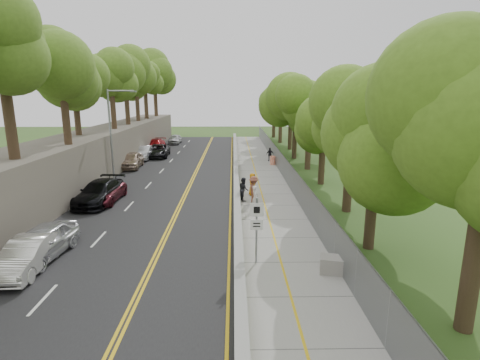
{
  "coord_description": "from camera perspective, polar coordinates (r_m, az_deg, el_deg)",
  "views": [
    {
      "loc": [
        0.03,
        -18.87,
        7.64
      ],
      "look_at": [
        0.5,
        8.0,
        1.4
      ],
      "focal_mm": 28.0,
      "sensor_mm": 36.0,
      "label": 1
    }
  ],
  "objects": [
    {
      "name": "painter_1",
      "position": [
        24.82,
        2.32,
        -2.74
      ],
      "size": [
        0.46,
        0.65,
        1.67
      ],
      "primitive_type": "imported",
      "rotation": [
        0.0,
        0.0,
        1.68
      ],
      "color": "silver",
      "rests_on": "sidewalk"
    },
    {
      "name": "trees_embankment",
      "position": [
        36.4,
        -22.98,
        16.59
      ],
      "size": [
        6.4,
        66.0,
        13.0
      ],
      "primitive_type": null,
      "color": "#598225",
      "rests_on": "rock_embankment"
    },
    {
      "name": "streetlight",
      "position": [
        34.64,
        -18.8,
        7.41
      ],
      "size": [
        2.52,
        0.22,
        8.0
      ],
      "color": "gray",
      "rests_on": "ground"
    },
    {
      "name": "car_8",
      "position": [
        58.83,
        -9.89,
        6.16
      ],
      "size": [
        1.74,
        4.2,
        1.42
      ],
      "primitive_type": "imported",
      "rotation": [
        0.0,
        0.0,
        -0.01
      ],
      "color": "silver",
      "rests_on": "road"
    },
    {
      "name": "jersey_barrier",
      "position": [
        34.66,
        -0.62,
        0.84
      ],
      "size": [
        0.42,
        66.0,
        0.6
      ],
      "primitive_type": "cube",
      "color": "#A7C318",
      "rests_on": "ground"
    },
    {
      "name": "concrete_block",
      "position": [
        17.08,
        13.91,
        -12.41
      ],
      "size": [
        1.21,
        1.01,
        0.71
      ],
      "primitive_type": "cube",
      "rotation": [
        0.0,
        0.0,
        -0.23
      ],
      "color": "gray",
      "rests_on": "sidewalk"
    },
    {
      "name": "painter_2",
      "position": [
        27.0,
        0.56,
        -1.39
      ],
      "size": [
        0.8,
        0.94,
        1.7
      ],
      "primitive_type": "imported",
      "rotation": [
        0.0,
        0.0,
        1.79
      ],
      "color": "black",
      "rests_on": "sidewalk"
    },
    {
      "name": "car_3",
      "position": [
        28.19,
        -20.62,
        -1.77
      ],
      "size": [
        2.64,
        5.6,
        1.58
      ],
      "primitive_type": "imported",
      "rotation": [
        0.0,
        0.0,
        -0.08
      ],
      "color": "black",
      "rests_on": "road"
    },
    {
      "name": "painter_0",
      "position": [
        28.44,
        1.89,
        -0.64
      ],
      "size": [
        0.84,
        0.98,
        1.7
      ],
      "primitive_type": "imported",
      "rotation": [
        0.0,
        0.0,
        1.14
      ],
      "color": "orange",
      "rests_on": "sidewalk"
    },
    {
      "name": "rock_embankment",
      "position": [
        36.91,
        -22.53,
        3.28
      ],
      "size": [
        5.0,
        66.0,
        4.0
      ],
      "primitive_type": "cube",
      "color": "#595147",
      "rests_on": "ground"
    },
    {
      "name": "car_4",
      "position": [
        40.59,
        -16.19,
        2.93
      ],
      "size": [
        2.12,
        4.87,
        1.63
      ],
      "primitive_type": "imported",
      "rotation": [
        0.0,
        0.0,
        0.04
      ],
      "color": "tan",
      "rests_on": "road"
    },
    {
      "name": "car_7",
      "position": [
        51.84,
        -12.88,
        5.19
      ],
      "size": [
        2.53,
        5.54,
        1.57
      ],
      "primitive_type": "imported",
      "rotation": [
        0.0,
        0.0,
        -0.06
      ],
      "color": "maroon",
      "rests_on": "road"
    },
    {
      "name": "signpost",
      "position": [
        16.88,
        2.54,
        -6.61
      ],
      "size": [
        0.62,
        0.09,
        3.1
      ],
      "color": "gray",
      "rests_on": "sidewalk"
    },
    {
      "name": "ground",
      "position": [
        20.36,
        -1.02,
        -8.97
      ],
      "size": [
        140.0,
        140.0,
        0.0
      ],
      "primitive_type": "plane",
      "color": "#33511E",
      "rests_on": "ground"
    },
    {
      "name": "road",
      "position": [
        35.14,
        -9.87,
        0.35
      ],
      "size": [
        11.2,
        66.0,
        0.04
      ],
      "primitive_type": "cube",
      "color": "black",
      "rests_on": "ground"
    },
    {
      "name": "car_5",
      "position": [
        45.64,
        -14.5,
        4.04
      ],
      "size": [
        1.78,
        4.7,
        1.53
      ],
      "primitive_type": "imported",
      "rotation": [
        0.0,
        0.0,
        0.03
      ],
      "color": "silver",
      "rests_on": "road"
    },
    {
      "name": "chainlink_fence",
      "position": [
        34.83,
        6.64,
        1.99
      ],
      "size": [
        0.04,
        66.0,
        2.0
      ],
      "primitive_type": "cube",
      "color": "slate",
      "rests_on": "ground"
    },
    {
      "name": "car_6",
      "position": [
        46.86,
        -12.39,
        4.36
      ],
      "size": [
        2.81,
        5.55,
        1.5
      ],
      "primitive_type": "imported",
      "rotation": [
        0.0,
        0.0,
        0.06
      ],
      "color": "black",
      "rests_on": "road"
    },
    {
      "name": "person_far",
      "position": [
        42.98,
        4.59,
        3.91
      ],
      "size": [
        0.96,
        0.54,
        1.55
      ],
      "primitive_type": "imported",
      "rotation": [
        0.0,
        0.0,
        3.32
      ],
      "color": "black",
      "rests_on": "sidewalk"
    },
    {
      "name": "car_1",
      "position": [
        19.06,
        -29.67,
        -9.94
      ],
      "size": [
        1.68,
        4.36,
        1.42
      ],
      "primitive_type": "imported",
      "rotation": [
        0.0,
        0.0,
        0.04
      ],
      "color": "white",
      "rests_on": "road"
    },
    {
      "name": "car_0",
      "position": [
        20.09,
        -27.95,
        -8.4
      ],
      "size": [
        2.24,
        4.68,
        1.54
      ],
      "primitive_type": "imported",
      "rotation": [
        0.0,
        0.0,
        -0.09
      ],
      "color": "silver",
      "rests_on": "road"
    },
    {
      "name": "car_2",
      "position": [
        28.47,
        -20.15,
        -1.83
      ],
      "size": [
        2.34,
        4.89,
        1.35
      ],
      "primitive_type": "imported",
      "rotation": [
        0.0,
        0.0,
        -0.02
      ],
      "color": "maroon",
      "rests_on": "road"
    },
    {
      "name": "painter_3",
      "position": [
        26.41,
        2.11,
        -1.47
      ],
      "size": [
        0.89,
        1.34,
        1.92
      ],
      "primitive_type": "imported",
      "rotation": [
        0.0,
        0.0,
        1.72
      ],
      "color": "brown",
      "rests_on": "sidewalk"
    },
    {
      "name": "trees_fenceside",
      "position": [
        34.59,
        10.85,
        11.78
      ],
      "size": [
        7.0,
        66.0,
        14.0
      ],
      "primitive_type": null,
      "color": "#5C8923",
      "rests_on": "ground"
    },
    {
      "name": "construction_barrel",
      "position": [
        40.84,
        5.02,
        2.99
      ],
      "size": [
        0.58,
        0.58,
        0.95
      ],
      "primitive_type": "cylinder",
      "color": "#F83500",
      "rests_on": "sidewalk"
    },
    {
      "name": "sidewalk",
      "position": [
        34.81,
        3.17,
        0.42
      ],
      "size": [
        4.2,
        66.0,
        0.05
      ],
      "primitive_type": "cube",
      "color": "gray",
      "rests_on": "ground"
    }
  ]
}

